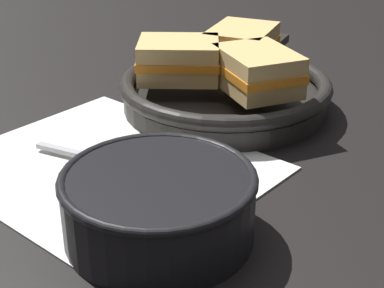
% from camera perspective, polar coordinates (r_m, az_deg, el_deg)
% --- Properties ---
extents(ground_plane, '(4.00, 4.00, 0.00)m').
position_cam_1_polar(ground_plane, '(0.57, -3.68, -3.44)').
color(ground_plane, black).
extents(napkin, '(0.31, 0.27, 0.00)m').
position_cam_1_polar(napkin, '(0.59, -8.10, -2.20)').
color(napkin, white).
rests_on(napkin, ground_plane).
extents(soup_bowl, '(0.16, 0.16, 0.06)m').
position_cam_1_polar(soup_bowl, '(0.47, -3.26, -5.52)').
color(soup_bowl, black).
rests_on(soup_bowl, ground_plane).
extents(spoon, '(0.16, 0.05, 0.01)m').
position_cam_1_polar(spoon, '(0.58, -6.21, -2.16)').
color(spoon, '#B7B7BC').
rests_on(spoon, napkin).
extents(skillet, '(0.26, 0.36, 0.04)m').
position_cam_1_polar(skillet, '(0.72, 3.27, 5.07)').
color(skillet, black).
rests_on(skillet, ground_plane).
extents(sandwich_near_left, '(0.10, 0.11, 0.05)m').
position_cam_1_polar(sandwich_near_left, '(0.75, 4.84, 9.50)').
color(sandwich_near_left, '#DBB26B').
rests_on(sandwich_near_left, skillet).
extents(sandwich_near_right, '(0.12, 0.12, 0.05)m').
position_cam_1_polar(sandwich_near_right, '(0.70, -1.31, 8.17)').
color(sandwich_near_right, '#DBB26B').
rests_on(sandwich_near_right, skillet).
extents(sandwich_far_left, '(0.12, 0.11, 0.05)m').
position_cam_1_polar(sandwich_far_left, '(0.66, 6.37, 7.07)').
color(sandwich_far_left, '#DBB26B').
rests_on(sandwich_far_left, skillet).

